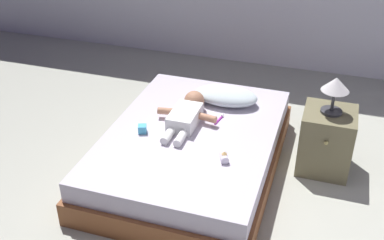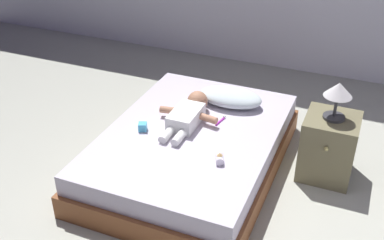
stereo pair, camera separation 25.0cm
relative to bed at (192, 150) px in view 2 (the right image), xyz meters
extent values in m
plane|color=#A9AB9C|center=(-0.19, -0.74, -0.17)|extent=(8.00, 8.00, 0.00)
cube|color=brown|center=(0.00, 0.00, -0.08)|extent=(1.31, 1.86, 0.19)
cube|color=silver|center=(0.00, 0.00, 0.10)|extent=(1.26, 1.78, 0.16)
ellipsoid|color=silver|center=(0.13, 0.53, 0.24)|extent=(0.55, 0.31, 0.14)
cube|color=white|center=(-0.09, 0.08, 0.24)|extent=(0.20, 0.34, 0.12)
sphere|color=tan|center=(-0.09, 0.32, 0.26)|extent=(0.17, 0.17, 0.17)
cylinder|color=tan|center=(-0.25, 0.13, 0.24)|extent=(0.16, 0.08, 0.06)
cylinder|color=tan|center=(0.08, 0.13, 0.24)|extent=(0.16, 0.08, 0.06)
cylinder|color=white|center=(-0.14, -0.17, 0.21)|extent=(0.06, 0.17, 0.06)
cylinder|color=white|center=(-0.03, -0.17, 0.21)|extent=(0.06, 0.17, 0.06)
cube|color=purple|center=(0.16, 0.21, 0.18)|extent=(0.04, 0.14, 0.01)
cube|color=white|center=(0.17, 0.28, 0.19)|extent=(0.02, 0.03, 0.01)
cube|color=#6E6748|center=(1.00, 0.33, 0.09)|extent=(0.40, 0.40, 0.51)
sphere|color=tan|center=(1.00, 0.12, 0.20)|extent=(0.03, 0.03, 0.03)
cylinder|color=#333338|center=(1.00, 0.33, 0.35)|extent=(0.16, 0.16, 0.02)
cylinder|color=#333338|center=(1.00, 0.33, 0.45)|extent=(0.02, 0.02, 0.17)
cone|color=silver|center=(1.00, 0.33, 0.58)|extent=(0.21, 0.21, 0.11)
cube|color=#4AB2D9|center=(-0.36, -0.14, 0.21)|extent=(0.08, 0.08, 0.06)
cylinder|color=white|center=(0.34, -0.30, 0.21)|extent=(0.09, 0.11, 0.06)
cone|color=#E6B770|center=(0.34, -0.30, 0.25)|extent=(0.04, 0.04, 0.02)
camera|label=1|loc=(0.95, -2.92, 2.11)|focal=43.82mm
camera|label=2|loc=(1.19, -2.84, 2.11)|focal=43.82mm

